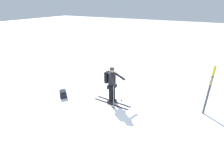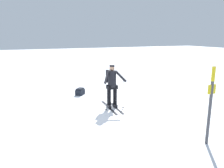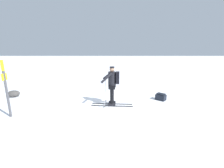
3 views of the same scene
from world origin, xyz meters
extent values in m
plane|color=white|center=(0.00, 0.00, 0.00)|extent=(80.00, 80.00, 0.00)
cube|color=black|center=(-0.27, 0.65, 0.01)|extent=(1.77, 0.20, 0.01)
cube|color=black|center=(-0.27, 0.65, 0.07)|extent=(0.31, 0.13, 0.12)
cylinder|color=black|center=(-0.27, 0.65, 0.48)|extent=(0.15, 0.15, 0.70)
cube|color=black|center=(-0.28, 0.40, 0.01)|extent=(1.77, 0.20, 0.01)
cube|color=black|center=(-0.28, 0.40, 0.07)|extent=(0.31, 0.13, 0.12)
cylinder|color=black|center=(-0.28, 0.40, 0.48)|extent=(0.15, 0.15, 0.70)
cube|color=black|center=(-0.27, 0.52, 0.83)|extent=(0.30, 0.41, 0.14)
cylinder|color=black|center=(-0.27, 0.52, 1.14)|extent=(0.32, 0.32, 0.63)
sphere|color=tan|center=(-0.27, 0.52, 1.56)|extent=(0.20, 0.20, 0.20)
cylinder|color=black|center=(-0.27, 0.52, 1.65)|extent=(0.19, 0.19, 0.06)
cube|color=black|center=(-0.50, 0.54, 1.22)|extent=(0.16, 0.31, 0.49)
cylinder|color=#B2B7BC|center=(0.05, 0.85, 0.59)|extent=(0.02, 0.02, 1.17)
cylinder|color=black|center=(0.05, 0.85, 0.06)|extent=(0.07, 0.07, 0.01)
cylinder|color=black|center=(-0.06, 0.79, 1.26)|extent=(0.50, 0.33, 0.41)
cylinder|color=#B2B7BC|center=(0.01, 0.16, 0.59)|extent=(0.02, 0.02, 1.17)
cylinder|color=black|center=(0.01, 0.16, 0.06)|extent=(0.07, 0.07, 0.01)
cylinder|color=black|center=(-0.09, 0.23, 1.26)|extent=(0.48, 0.38, 0.41)
cube|color=black|center=(-2.59, -0.14, 0.13)|extent=(0.54, 0.53, 0.26)
cube|color=black|center=(-2.59, -0.14, 0.29)|extent=(0.44, 0.43, 0.06)
cylinder|color=#4C4C51|center=(3.38, 1.65, 1.02)|extent=(0.08, 0.08, 2.03)
cylinder|color=yellow|center=(3.38, 1.65, 1.85)|extent=(0.09, 0.09, 0.37)
cube|color=yellow|center=(3.38, 1.65, 1.46)|extent=(0.03, 0.24, 0.24)
camera|label=1|loc=(3.06, -5.38, 4.16)|focal=28.00mm
camera|label=2|loc=(7.23, -2.67, 2.77)|focal=35.00mm
camera|label=3|loc=(-0.28, 6.63, 2.42)|focal=24.00mm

